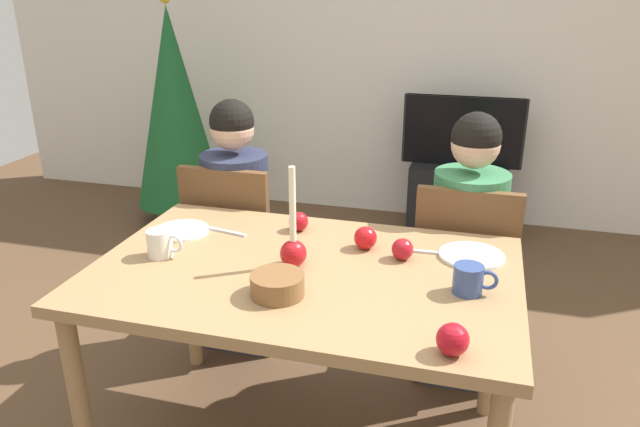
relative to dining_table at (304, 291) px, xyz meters
The scene contains 21 objects.
back_wall 2.68m from the dining_table, 90.00° to the left, with size 6.40×0.10×2.60m, color silver.
dining_table is the anchor object (origin of this frame).
chair_left 0.81m from the dining_table, 130.20° to the left, with size 0.40×0.40×0.90m.
chair_right 0.81m from the dining_table, 50.24° to the left, with size 0.40×0.40×0.90m.
person_left_child 0.83m from the dining_table, 128.74° to the left, with size 0.30×0.30×1.17m.
person_right_child 0.82m from the dining_table, 51.69° to the left, with size 0.30×0.30×1.17m.
tv_stand 2.37m from the dining_table, 80.11° to the left, with size 0.64×0.40×0.48m, color black.
tv 2.34m from the dining_table, 80.11° to the left, with size 0.79×0.05×0.46m.
christmas_tree 2.52m from the dining_table, 127.54° to the left, with size 0.62×0.62×1.58m.
candle_centerpiece 0.16m from the dining_table, 164.76° to the left, with size 0.09×0.09×0.34m.
plate_left 0.57m from the dining_table, 162.31° to the left, with size 0.21×0.21×0.01m, color silver.
plate_right 0.59m from the dining_table, 23.91° to the left, with size 0.22×0.22×0.01m, color silver.
mug_left 0.52m from the dining_table, behind, with size 0.13×0.09×0.10m.
mug_right 0.55m from the dining_table, ahead, with size 0.13×0.09×0.09m.
fork_left 0.44m from the dining_table, 150.26° to the left, with size 0.18×0.01×0.01m, color silver.
fork_right 0.44m from the dining_table, 32.15° to the left, with size 0.18×0.01×0.01m, color silver.
bowl_walnuts 0.23m from the dining_table, 97.28° to the right, with size 0.16×0.16×0.07m, color brown.
apple_near_candle 0.29m from the dining_table, 52.06° to the left, with size 0.08×0.08×0.08m, color red.
apple_by_left_plate 0.35m from the dining_table, 110.40° to the left, with size 0.07×0.07×0.07m, color #AC121A.
apple_by_right_mug 0.36m from the dining_table, 27.43° to the left, with size 0.07×0.07×0.07m, color #AB151F.
apple_far_edge 0.64m from the dining_table, 36.07° to the right, with size 0.09×0.09×0.09m, color #B1101D.
Camera 1 is at (0.53, -1.71, 1.64)m, focal length 33.75 mm.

